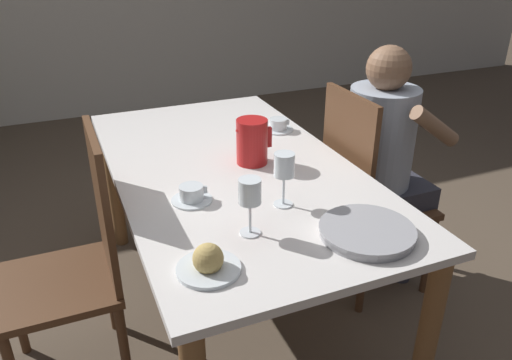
{
  "coord_description": "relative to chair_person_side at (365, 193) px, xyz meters",
  "views": [
    {
      "loc": [
        -0.61,
        -1.72,
        1.58
      ],
      "look_at": [
        0.0,
        -0.25,
        0.79
      ],
      "focal_mm": 35.0,
      "sensor_mm": 36.0,
      "label": 1
    }
  ],
  "objects": [
    {
      "name": "bread_plate",
      "position": [
        -0.93,
        -0.59,
        0.26
      ],
      "size": [
        0.18,
        0.18,
        0.09
      ],
      "color": "silver",
      "rests_on": "dining_table"
    },
    {
      "name": "chair_person_side",
      "position": [
        0.0,
        0.0,
        0.0
      ],
      "size": [
        0.42,
        0.42,
        0.99
      ],
      "rotation": [
        0.0,
        0.0,
        -1.57
      ],
      "color": "#51331E",
      "rests_on": "ground_plane"
    },
    {
      "name": "wine_glass_water",
      "position": [
        -0.58,
        -0.33,
        0.38
      ],
      "size": [
        0.07,
        0.07,
        0.19
      ],
      "color": "white",
      "rests_on": "dining_table"
    },
    {
      "name": "person_seated",
      "position": [
        0.1,
        0.02,
        0.18
      ],
      "size": [
        0.39,
        0.41,
        1.17
      ],
      "rotation": [
        0.0,
        0.0,
        -1.57
      ],
      "color": "#33333D",
      "rests_on": "ground_plane"
    },
    {
      "name": "ground_plane",
      "position": [
        -0.64,
        0.04,
        -0.51
      ],
      "size": [
        20.0,
        20.0,
        0.0
      ],
      "primitive_type": "plane",
      "color": "brown"
    },
    {
      "name": "teacup_near_person",
      "position": [
        -0.87,
        -0.19,
        0.26
      ],
      "size": [
        0.14,
        0.14,
        0.06
      ],
      "color": "silver",
      "rests_on": "dining_table"
    },
    {
      "name": "serving_tray",
      "position": [
        -0.43,
        -0.61,
        0.25
      ],
      "size": [
        0.3,
        0.3,
        0.03
      ],
      "color": "#9E9EA3",
      "rests_on": "dining_table"
    },
    {
      "name": "chair_opposite",
      "position": [
        -1.27,
        -0.05,
        0.0
      ],
      "size": [
        0.42,
        0.42,
        0.99
      ],
      "rotation": [
        0.0,
        0.0,
        1.57
      ],
      "color": "#51331E",
      "rests_on": "ground_plane"
    },
    {
      "name": "dining_table",
      "position": [
        -0.64,
        0.04,
        0.13
      ],
      "size": [
        0.91,
        1.68,
        0.74
      ],
      "color": "silver",
      "rests_on": "ground_plane"
    },
    {
      "name": "wine_glass_juice",
      "position": [
        -0.76,
        -0.46,
        0.37
      ],
      "size": [
        0.07,
        0.07,
        0.19
      ],
      "color": "white",
      "rests_on": "dining_table"
    },
    {
      "name": "teacup_across",
      "position": [
        -0.3,
        0.33,
        0.26
      ],
      "size": [
        0.14,
        0.14,
        0.06
      ],
      "color": "silver",
      "rests_on": "dining_table"
    },
    {
      "name": "red_pitcher",
      "position": [
        -0.55,
        0.03,
        0.33
      ],
      "size": [
        0.15,
        0.13,
        0.18
      ],
      "color": "red",
      "rests_on": "dining_table"
    }
  ]
}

